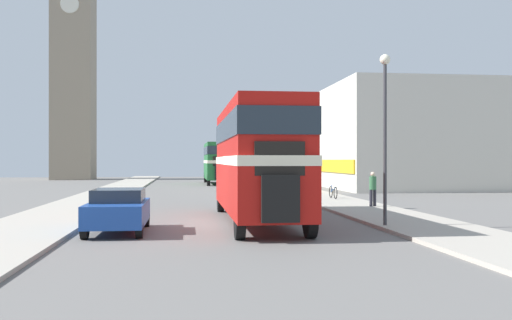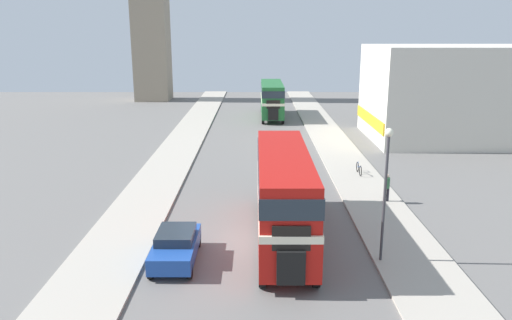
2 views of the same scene
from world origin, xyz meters
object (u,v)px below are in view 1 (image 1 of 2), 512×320
Objects in this scene: pedestrian_walking at (373,187)px; church_tower at (74,20)px; bus_distant at (218,160)px; double_decker_bus at (256,154)px; street_lamp at (385,113)px; bicycle_on_pavement at (333,192)px; car_parked_near at (118,210)px.

church_tower is (-22.48, 44.95, 18.33)m from pedestrian_walking.
bus_distant is at bearing 101.07° from pedestrian_walking.
church_tower reaches higher than bus_distant.
street_lamp reaches higher than double_decker_bus.
church_tower reaches higher than street_lamp.
bus_distant is 1.75× the size of street_lamp.
bicycle_on_pavement is 0.05× the size of church_tower.
double_decker_bus is 8.35m from pedestrian_walking.
double_decker_bus is 2.81× the size of car_parked_near.
pedestrian_walking is at bearing -63.43° from church_tower.
pedestrian_walking is at bearing -85.63° from bicycle_on_pavement.
street_lamp is (4.15, -2.50, 1.39)m from double_decker_bus.
church_tower is at bearing 137.51° from bus_distant.
church_tower reaches higher than bicycle_on_pavement.
double_decker_bus is at bearing -140.43° from pedestrian_walking.
car_parked_near is 13.52m from pedestrian_walking.
bicycle_on_pavement is (5.37, -23.91, -1.92)m from bus_distant.
pedestrian_walking is at bearing 39.57° from double_decker_bus.
double_decker_bus is at bearing -72.16° from church_tower.
car_parked_near is at bearing -128.60° from bicycle_on_pavement.
bicycle_on_pavement is at bearing 94.37° from pedestrian_walking.
bicycle_on_pavement is at bearing 61.83° from double_decker_bus.
street_lamp is (-1.74, -13.50, 3.47)m from bicycle_on_pavement.
bicycle_on_pavement is (10.71, 13.41, -0.25)m from car_parked_near.
street_lamp is (3.62, -37.41, 1.56)m from bus_distant.
pedestrian_walking is 5.81m from bicycle_on_pavement.
bicycle_on_pavement is at bearing -77.35° from bus_distant.
street_lamp is at bearing -105.77° from pedestrian_walking.
bicycle_on_pavement is (5.89, 11.00, -2.08)m from double_decker_bus.
car_parked_near is at bearing -145.57° from pedestrian_walking.
bus_distant is at bearing 89.14° from double_decker_bus.
street_lamp is at bearing -31.06° from double_decker_bus.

